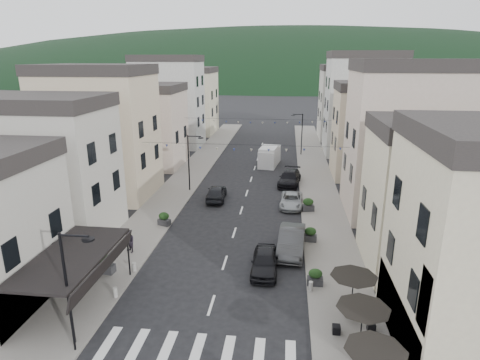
# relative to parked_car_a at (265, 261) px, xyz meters

# --- Properties ---
(sidewalk_left) EXTENTS (4.00, 76.00, 0.12)m
(sidewalk_left) POSITION_rel_parked_car_a_xyz_m (-10.30, 21.82, -0.66)
(sidewalk_left) COLOR slate
(sidewalk_left) RESTS_ON ground
(sidewalk_right) EXTENTS (4.00, 76.00, 0.12)m
(sidewalk_right) POSITION_rel_parked_car_a_xyz_m (4.70, 21.82, -0.66)
(sidewalk_right) COLOR slate
(sidewalk_right) RESTS_ON ground
(hill_backdrop) EXTENTS (640.00, 360.00, 70.00)m
(hill_backdrop) POSITION_rel_parked_car_a_xyz_m (-2.80, 289.82, -0.72)
(hill_backdrop) COLOR black
(hill_backdrop) RESTS_ON ground
(boutique_awning) EXTENTS (3.77, 7.50, 3.28)m
(boutique_awning) POSITION_rel_parked_car_a_xyz_m (-10.05, -5.18, 2.39)
(boutique_awning) COLOR black
(boutique_awning) RESTS_ON ground
(buildings_row_left) EXTENTS (10.20, 54.16, 14.00)m
(buildings_row_left) POSITION_rel_parked_car_a_xyz_m (-17.30, 27.57, 5.40)
(buildings_row_left) COLOR #B2AEA3
(buildings_row_left) RESTS_ON ground
(buildings_row_right) EXTENTS (10.20, 54.16, 14.50)m
(buildings_row_right) POSITION_rel_parked_car_a_xyz_m (11.70, 26.42, 5.59)
(buildings_row_right) COLOR beige
(buildings_row_right) RESTS_ON ground
(cafe_terrace) EXTENTS (2.50, 8.10, 2.53)m
(cafe_terrace) POSITION_rel_parked_car_a_xyz_m (4.90, -7.38, 1.63)
(cafe_terrace) COLOR black
(cafe_terrace) RESTS_ON ground
(streetlamp_left_near) EXTENTS (1.70, 0.56, 6.00)m
(streetlamp_left_near) POSITION_rel_parked_car_a_xyz_m (-8.62, -8.18, 2.97)
(streetlamp_left_near) COLOR black
(streetlamp_left_near) RESTS_ON ground
(streetlamp_left_far) EXTENTS (1.70, 0.56, 6.00)m
(streetlamp_left_far) POSITION_rel_parked_car_a_xyz_m (-8.62, 15.82, 2.97)
(streetlamp_left_far) COLOR black
(streetlamp_left_far) RESTS_ON ground
(streetlamp_right_far) EXTENTS (1.70, 0.56, 6.00)m
(streetlamp_right_far) POSITION_rel_parked_car_a_xyz_m (3.02, 33.82, 2.97)
(streetlamp_right_far) COLOR black
(streetlamp_right_far) RESTS_ON ground
(bollards) EXTENTS (11.66, 10.26, 0.60)m
(bollards) POSITION_rel_parked_car_a_xyz_m (-2.80, -4.68, -0.30)
(bollards) COLOR gray
(bollards) RESTS_ON ground
(bunting_near) EXTENTS (19.00, 0.28, 0.62)m
(bunting_near) POSITION_rel_parked_car_a_xyz_m (-2.80, 11.82, 4.93)
(bunting_near) COLOR black
(bunting_near) RESTS_ON ground
(bunting_far) EXTENTS (19.00, 0.28, 0.62)m
(bunting_far) POSITION_rel_parked_car_a_xyz_m (-2.80, 27.82, 4.93)
(bunting_far) COLOR black
(bunting_far) RESTS_ON ground
(parked_car_a) EXTENTS (1.71, 4.25, 1.45)m
(parked_car_a) POSITION_rel_parked_car_a_xyz_m (0.00, 0.00, 0.00)
(parked_car_a) COLOR black
(parked_car_a) RESTS_ON ground
(parked_car_b) EXTENTS (2.19, 5.34, 1.72)m
(parked_car_b) POSITION_rel_parked_car_a_xyz_m (1.76, 3.04, 0.14)
(parked_car_b) COLOR #363638
(parked_car_b) RESTS_ON ground
(parked_car_c) EXTENTS (2.28, 4.56, 1.24)m
(parked_car_c) POSITION_rel_parked_car_a_xyz_m (1.80, 12.41, -0.10)
(parked_car_c) COLOR #9B9FA3
(parked_car_c) RESTS_ON ground
(parked_car_d) EXTENTS (2.84, 5.54, 1.54)m
(parked_car_d) POSITION_rel_parked_car_a_xyz_m (1.64, 19.24, 0.04)
(parked_car_d) COLOR black
(parked_car_d) RESTS_ON ground
(parked_car_e) EXTENTS (2.04, 4.55, 1.52)m
(parked_car_e) POSITION_rel_parked_car_a_xyz_m (-5.60, 13.43, 0.03)
(parked_car_e) COLOR black
(parked_car_e) RESTS_ON ground
(delivery_van) EXTENTS (2.80, 5.52, 2.53)m
(delivery_van) POSITION_rel_parked_car_a_xyz_m (-1.01, 27.60, 0.52)
(delivery_van) COLOR silver
(delivery_van) RESTS_ON ground
(pedestrian_a) EXTENTS (0.66, 0.51, 1.63)m
(pedestrian_a) POSITION_rel_parked_car_a_xyz_m (-11.54, 1.22, 0.21)
(pedestrian_a) COLOR black
(pedestrian_a) RESTS_ON sidewalk_left
(pedestrian_b) EXTENTS (1.04, 1.02, 1.69)m
(pedestrian_b) POSITION_rel_parked_car_a_xyz_m (-9.79, 1.35, 0.24)
(pedestrian_b) COLOR #27212C
(pedestrian_b) RESTS_ON sidewalk_left
(planter_la) EXTENTS (1.19, 0.74, 1.27)m
(planter_la) POSITION_rel_parked_car_a_xyz_m (-10.27, -1.58, 0.01)
(planter_la) COLOR #2C2C2F
(planter_la) RESTS_ON sidewalk_left
(planter_lb) EXTENTS (1.15, 0.88, 1.14)m
(planter_lb) POSITION_rel_parked_car_a_xyz_m (-8.80, 6.42, -0.05)
(planter_lb) COLOR #2D2C2F
(planter_lb) RESTS_ON sidewalk_left
(planter_ra) EXTENTS (0.97, 0.54, 1.08)m
(planter_ra) POSITION_rel_parked_car_a_xyz_m (3.20, -1.47, -0.08)
(planter_ra) COLOR #2A2A2C
(planter_ra) RESTS_ON sidewalk_right
(planter_rb) EXTENTS (1.05, 0.66, 1.12)m
(planter_rb) POSITION_rel_parked_car_a_xyz_m (3.20, 4.76, -0.06)
(planter_rb) COLOR #303033
(planter_rb) RESTS_ON sidewalk_right
(planter_rc) EXTENTS (1.19, 0.81, 1.22)m
(planter_rc) POSITION_rel_parked_car_a_xyz_m (3.30, 11.14, -0.01)
(planter_rc) COLOR #2E2E30
(planter_rc) RESTS_ON sidewalk_right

